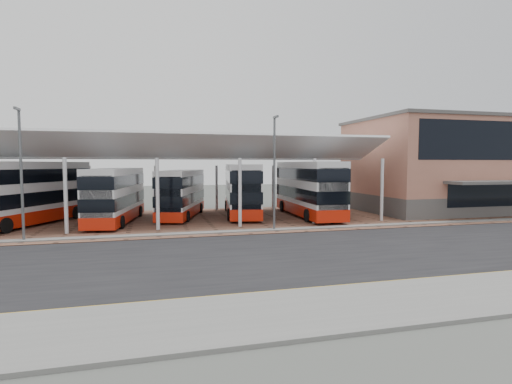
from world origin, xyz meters
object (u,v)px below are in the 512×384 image
Objects in this scene: bus_2 at (116,196)px; bus_5 at (308,189)px; bus_4 at (242,190)px; bus_1 at (29,194)px; bus_3 at (182,194)px; terminal at (448,165)px.

bus_5 is (16.44, -0.21, 0.27)m from bus_2.
bus_2 is 10.94m from bus_4.
bus_4 is at bearing 31.19° from bus_1.
bus_1 is at bearing -165.98° from bus_4.
bus_1 reaches higher than bus_3.
terminal is at bearing 5.56° from bus_4.
bus_3 is at bearing 171.66° from bus_5.
bus_4 is (-21.40, 1.16, -2.28)m from terminal.
bus_4 is 6.07m from bus_5.
bus_2 is 0.90× the size of bus_5.
bus_2 is 1.05× the size of bus_3.
bus_1 is 1.15× the size of bus_3.
terminal is 1.59× the size of bus_4.
bus_5 is at bearing -176.39° from terminal.
bus_5 is at bearing 24.47° from bus_1.
bus_4 is at bearing 162.23° from bus_5.
bus_3 is (5.35, 2.02, -0.10)m from bus_2.
bus_2 is (6.40, -0.34, -0.26)m from bus_1.
terminal is 21.55m from bus_4.
bus_1 is 6.41m from bus_2.
bus_5 is (-15.73, -0.99, -2.17)m from terminal.
bus_3 is 0.89× the size of bus_4.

